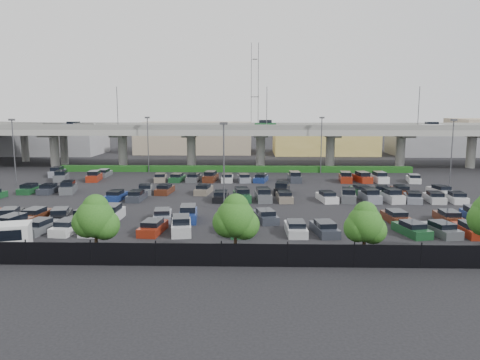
# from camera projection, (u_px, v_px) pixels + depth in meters

# --- Properties ---
(ground) EXTENTS (280.00, 280.00, 0.00)m
(ground) POSITION_uv_depth(u_px,v_px,m) (228.00, 197.00, 63.24)
(ground) COLOR black
(overpass) EXTENTS (150.00, 13.00, 15.80)m
(overpass) POSITION_uv_depth(u_px,v_px,m) (235.00, 133.00, 93.82)
(overpass) COLOR gray
(overpass) RESTS_ON ground
(on_ramp) EXTENTS (50.93, 30.13, 8.80)m
(on_ramp) POSITION_uv_depth(u_px,v_px,m) (8.00, 130.00, 106.04)
(on_ramp) COLOR gray
(on_ramp) RESTS_ON ground
(hedge) EXTENTS (66.00, 1.60, 1.10)m
(hedge) POSITION_uv_depth(u_px,v_px,m) (234.00, 169.00, 87.85)
(hedge) COLOR #153910
(hedge) RESTS_ON ground
(fence) EXTENTS (70.00, 0.10, 2.00)m
(fence) POSITION_uv_depth(u_px,v_px,m) (208.00, 255.00, 35.44)
(fence) COLOR black
(fence) RESTS_ON ground
(tree_row) EXTENTS (65.07, 3.66, 5.94)m
(tree_row) POSITION_uv_depth(u_px,v_px,m) (219.00, 217.00, 36.48)
(tree_row) COLOR #332316
(tree_row) RESTS_ON ground
(parked_cars) EXTENTS (63.00, 41.62, 1.67)m
(parked_cars) POSITION_uv_depth(u_px,v_px,m) (225.00, 198.00, 59.47)
(parked_cars) COLOR #525559
(parked_cars) RESTS_ON ground
(light_poles) EXTENTS (66.90, 48.38, 10.30)m
(light_poles) POSITION_uv_depth(u_px,v_px,m) (198.00, 150.00, 64.37)
(light_poles) COLOR #49494E
(light_poles) RESTS_ON ground
(distant_buildings) EXTENTS (138.00, 24.00, 9.00)m
(distant_buildings) POSITION_uv_depth(u_px,v_px,m) (286.00, 139.00, 123.41)
(distant_buildings) COLOR gray
(distant_buildings) RESTS_ON ground
(comm_tower) EXTENTS (2.40, 2.40, 30.00)m
(comm_tower) POSITION_uv_depth(u_px,v_px,m) (255.00, 95.00, 133.84)
(comm_tower) COLOR #49494E
(comm_tower) RESTS_ON ground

